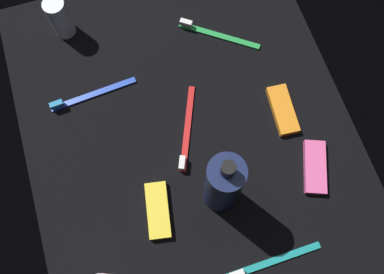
# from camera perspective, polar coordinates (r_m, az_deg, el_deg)

# --- Properties ---
(ground_plane) EXTENTS (0.84, 0.64, 0.01)m
(ground_plane) POSITION_cam_1_polar(r_m,az_deg,el_deg) (0.85, 0.00, -0.78)
(ground_plane) COLOR black
(lotion_bottle) EXTENTS (0.06, 0.06, 0.21)m
(lotion_bottle) POSITION_cam_1_polar(r_m,az_deg,el_deg) (0.72, 4.16, -6.39)
(lotion_bottle) COLOR #151E44
(lotion_bottle) RESTS_ON ground_plane
(deodorant_stick) EXTENTS (0.04, 0.04, 0.09)m
(deodorant_stick) POSITION_cam_1_polar(r_m,az_deg,el_deg) (0.95, -17.25, 14.95)
(deodorant_stick) COLOR silver
(deodorant_stick) RESTS_ON ground_plane
(toothbrush_red) EXTENTS (0.17, 0.08, 0.02)m
(toothbrush_red) POSITION_cam_1_polar(r_m,az_deg,el_deg) (0.84, -0.87, 0.56)
(toothbrush_red) COLOR red
(toothbrush_red) RESTS_ON ground_plane
(toothbrush_blue) EXTENTS (0.03, 0.18, 0.02)m
(toothbrush_blue) POSITION_cam_1_polar(r_m,az_deg,el_deg) (0.90, -13.70, 5.42)
(toothbrush_blue) COLOR blue
(toothbrush_blue) RESTS_ON ground_plane
(toothbrush_teal) EXTENTS (0.01, 0.18, 0.02)m
(toothbrush_teal) POSITION_cam_1_polar(r_m,az_deg,el_deg) (0.81, 10.12, -16.20)
(toothbrush_teal) COLOR teal
(toothbrush_teal) RESTS_ON ground_plane
(toothbrush_green) EXTENTS (0.12, 0.15, 0.02)m
(toothbrush_green) POSITION_cam_1_polar(r_m,az_deg,el_deg) (0.94, 3.00, 13.66)
(toothbrush_green) COLOR green
(toothbrush_green) RESTS_ON ground_plane
(snack_bar_pink) EXTENTS (0.11, 0.08, 0.01)m
(snack_bar_pink) POSITION_cam_1_polar(r_m,az_deg,el_deg) (0.85, 16.09, -3.89)
(snack_bar_pink) COLOR #E55999
(snack_bar_pink) RESTS_ON ground_plane
(snack_bar_yellow) EXTENTS (0.11, 0.06, 0.01)m
(snack_bar_yellow) POSITION_cam_1_polar(r_m,az_deg,el_deg) (0.81, -4.58, -9.74)
(snack_bar_yellow) COLOR yellow
(snack_bar_yellow) RESTS_ON ground_plane
(snack_bar_orange) EXTENTS (0.11, 0.05, 0.01)m
(snack_bar_orange) POSITION_cam_1_polar(r_m,az_deg,el_deg) (0.88, 12.02, 3.55)
(snack_bar_orange) COLOR orange
(snack_bar_orange) RESTS_ON ground_plane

